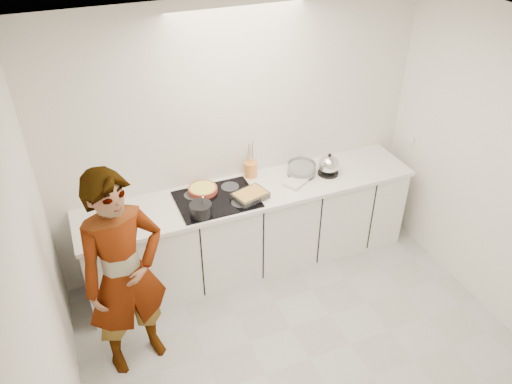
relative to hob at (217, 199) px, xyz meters
name	(u,v)px	position (x,y,z in m)	size (l,w,h in m)	color
floor	(309,359)	(0.35, -1.26, -0.92)	(3.60, 3.20, 0.00)	#B5B5B5
ceiling	(337,55)	(0.35, -1.26, 1.68)	(3.60, 3.20, 0.00)	white
wall_back	(239,139)	(0.35, 0.34, 0.38)	(3.60, 0.00, 2.60)	white
wall_left	(46,314)	(-1.45, -1.26, 0.38)	(0.00, 3.20, 2.60)	white
base_cabinets	(252,230)	(0.35, 0.02, -0.48)	(3.20, 0.58, 0.87)	white
countertop	(252,192)	(0.35, 0.02, -0.03)	(3.24, 0.64, 0.04)	white
hob	(217,199)	(0.00, 0.00, 0.00)	(0.72, 0.54, 0.01)	black
tart_dish	(203,189)	(-0.08, 0.16, 0.03)	(0.29, 0.29, 0.04)	#A63F2C
saucepan	(201,209)	(-0.20, -0.18, 0.06)	(0.23, 0.23, 0.19)	black
baking_dish	(250,195)	(0.29, -0.11, 0.04)	(0.35, 0.29, 0.06)	silver
mixing_bowl	(301,170)	(0.90, 0.09, 0.05)	(0.35, 0.35, 0.13)	silver
tea_towel	(296,182)	(0.78, -0.04, 0.01)	(0.22, 0.16, 0.04)	white
kettle	(329,165)	(1.15, 0.01, 0.09)	(0.26, 0.26, 0.23)	black
utensil_crock	(251,169)	(0.44, 0.26, 0.07)	(0.12, 0.12, 0.15)	orange
cook	(125,276)	(-0.95, -0.67, -0.01)	(0.66, 0.43, 1.81)	white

